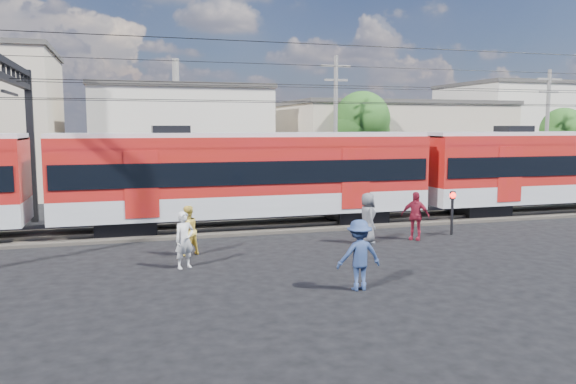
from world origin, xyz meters
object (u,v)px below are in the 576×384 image
Objects in this scene: pedestrian_a at (184,240)px; car_silver at (556,186)px; commuter_train at (252,174)px; crossing_signal at (452,205)px; pedestrian_c at (359,255)px.

pedestrian_a is 0.41× the size of car_silver.
commuter_train is 27.98× the size of pedestrian_a.
pedestrian_a reaches higher than car_silver.
commuter_train reaches higher than crossing_signal.
crossing_signal is at bearing -27.05° from commuter_train.
pedestrian_a is 11.38m from crossing_signal.
commuter_train is 7.35m from pedestrian_a.
pedestrian_c is (4.30, -3.74, 0.07)m from pedestrian_a.
crossing_signal is (-12.98, -8.70, 0.51)m from car_silver.
pedestrian_a is at bearing 110.62° from car_silver.
pedestrian_c is at bearing -65.15° from pedestrian_a.
crossing_signal reaches higher than car_silver.
crossing_signal is at bearing -138.30° from pedestrian_c.
car_silver is 15.63m from crossing_signal.
commuter_train is 25.97× the size of pedestrian_c.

